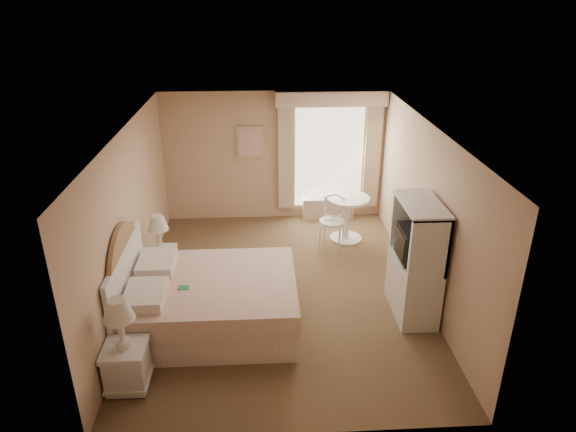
{
  "coord_description": "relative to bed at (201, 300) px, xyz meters",
  "views": [
    {
      "loc": [
        -0.28,
        -6.65,
        4.23
      ],
      "look_at": [
        0.12,
        0.3,
        1.1
      ],
      "focal_mm": 32.0,
      "sensor_mm": 36.0,
      "label": 1
    }
  ],
  "objects": [
    {
      "name": "round_table",
      "position": [
        2.37,
        2.46,
        0.16
      ],
      "size": [
        0.78,
        0.78,
        0.82
      ],
      "color": "silver",
      "rests_on": "room"
    },
    {
      "name": "bed",
      "position": [
        0.0,
        0.0,
        0.0
      ],
      "size": [
        2.32,
        1.82,
        1.61
      ],
      "color": "tan",
      "rests_on": "room"
    },
    {
      "name": "nightstand_far",
      "position": [
        -0.73,
        1.26,
        0.02
      ],
      "size": [
        0.44,
        0.44,
        1.06
      ],
      "color": "silver",
      "rests_on": "room"
    },
    {
      "name": "room",
      "position": [
        1.11,
        0.79,
        0.86
      ],
      "size": [
        4.21,
        5.51,
        2.51
      ],
      "color": "brown",
      "rests_on": "ground"
    },
    {
      "name": "window",
      "position": [
        2.16,
        3.45,
        0.95
      ],
      "size": [
        2.05,
        0.22,
        2.51
      ],
      "color": "white",
      "rests_on": "room"
    },
    {
      "name": "armoire",
      "position": [
        2.92,
        0.14,
        0.31
      ],
      "size": [
        0.5,
        1.01,
        1.68
      ],
      "color": "silver",
      "rests_on": "room"
    },
    {
      "name": "framed_art",
      "position": [
        0.66,
        3.51,
        1.16
      ],
      "size": [
        0.52,
        0.04,
        0.62
      ],
      "color": "tan",
      "rests_on": "room"
    },
    {
      "name": "cafe_chair",
      "position": [
        2.1,
        2.28,
        0.15
      ],
      "size": [
        0.57,
        0.57,
        0.92
      ],
      "rotation": [
        0.0,
        0.0,
        -0.35
      ],
      "color": "silver",
      "rests_on": "room"
    },
    {
      "name": "nightstand_near",
      "position": [
        -0.73,
        -1.15,
        0.05
      ],
      "size": [
        0.48,
        0.48,
        1.16
      ],
      "color": "silver",
      "rests_on": "room"
    }
  ]
}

